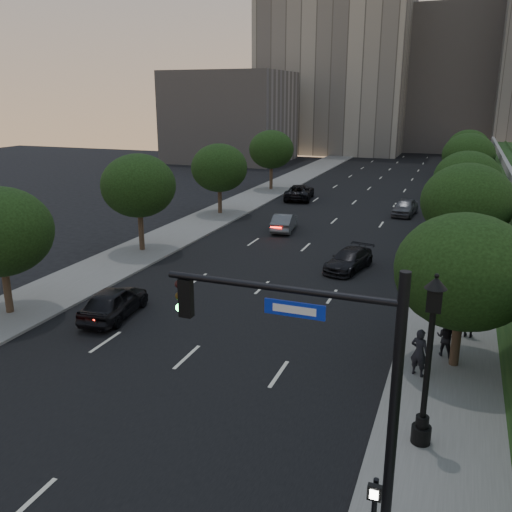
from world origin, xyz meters
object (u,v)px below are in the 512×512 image
at_px(sedan_near_left, 114,302).
at_px(sedan_mid_left, 284,222).
at_px(pedestrian_a, 419,352).
at_px(pedestrian_c, 470,320).
at_px(pedestrian_b, 446,337).
at_px(sedan_far_left, 299,192).
at_px(sedan_far_right, 405,207).
at_px(street_lamp, 427,369).
at_px(traffic_signal_mast, 344,407).
at_px(sedan_near_right, 349,260).

distance_m(sedan_near_left, sedan_mid_left, 19.73).
relative_size(pedestrian_a, pedestrian_c, 1.16).
height_order(sedan_near_left, pedestrian_b, pedestrian_b).
height_order(sedan_far_left, sedan_far_right, sedan_far_left).
xyz_separation_m(street_lamp, pedestrian_b, (0.44, 6.37, -1.68)).
distance_m(sedan_near_left, pedestrian_a, 14.36).
xyz_separation_m(traffic_signal_mast, pedestrian_a, (1.13, 8.79, -2.58)).
bearing_deg(pedestrian_b, sedan_far_left, -46.09).
distance_m(sedan_far_right, pedestrian_c, 26.27).
relative_size(traffic_signal_mast, pedestrian_c, 4.33).
xyz_separation_m(sedan_near_left, sedan_far_right, (10.69, 29.04, -0.02)).
distance_m(street_lamp, pedestrian_a, 4.59).
relative_size(sedan_near_left, sedan_mid_left, 1.06).
height_order(sedan_mid_left, pedestrian_a, pedestrian_a).
bearing_deg(sedan_mid_left, sedan_near_right, 122.29).
bearing_deg(pedestrian_a, pedestrian_c, -91.38).
xyz_separation_m(sedan_near_right, pedestrian_a, (5.16, -12.38, 0.45)).
relative_size(sedan_near_right, pedestrian_a, 2.36).
bearing_deg(sedan_near_right, pedestrian_b, -46.57).
height_order(sedan_far_right, pedestrian_a, pedestrian_a).
bearing_deg(sedan_near_right, sedan_far_left, 126.82).
relative_size(pedestrian_b, pedestrian_c, 0.99).
height_order(sedan_far_left, pedestrian_c, pedestrian_c).
relative_size(traffic_signal_mast, pedestrian_b, 4.36).
bearing_deg(sedan_near_right, traffic_signal_mast, -66.18).
relative_size(sedan_mid_left, pedestrian_a, 2.27).
bearing_deg(street_lamp, sedan_near_right, 108.59).
relative_size(sedan_mid_left, sedan_near_right, 0.96).
bearing_deg(pedestrian_b, sedan_mid_left, -37.25).
bearing_deg(street_lamp, pedestrian_b, 86.09).
height_order(sedan_near_left, sedan_far_left, sedan_near_left).
bearing_deg(sedan_far_right, sedan_mid_left, -125.68).
bearing_deg(street_lamp, pedestrian_a, 96.02).
xyz_separation_m(traffic_signal_mast, sedan_near_left, (-13.19, 9.76, -2.90)).
relative_size(sedan_far_left, pedestrian_a, 2.96).
relative_size(sedan_far_right, pedestrian_b, 2.74).
xyz_separation_m(pedestrian_a, pedestrian_c, (1.80, 4.30, -0.13)).
bearing_deg(sedan_near_right, pedestrian_a, -54.33).
height_order(street_lamp, sedan_mid_left, street_lamp).
bearing_deg(street_lamp, sedan_near_left, 160.38).
bearing_deg(sedan_far_right, pedestrian_c, -72.24).
distance_m(sedan_mid_left, sedan_far_left, 13.71).
bearing_deg(sedan_far_right, sedan_near_right, -89.12).
bearing_deg(sedan_near_left, sedan_mid_left, -103.35).
xyz_separation_m(street_lamp, sedan_near_right, (-5.61, 16.68, -1.99)).
xyz_separation_m(traffic_signal_mast, pedestrian_c, (2.93, 13.09, -2.71)).
distance_m(sedan_mid_left, sedan_far_right, 12.61).
bearing_deg(sedan_far_left, sedan_near_left, 82.69).
distance_m(sedan_far_left, pedestrian_b, 35.53).
bearing_deg(pedestrian_c, sedan_far_left, -49.42).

